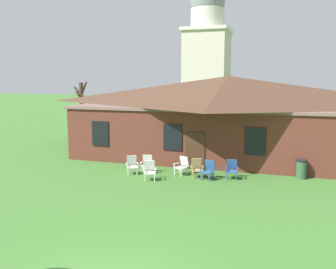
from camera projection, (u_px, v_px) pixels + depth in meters
brick_building at (228, 115)px, 25.19m from camera, size 19.12×10.40×5.23m
dome_tower at (207, 58)px, 43.20m from camera, size 5.18×5.18×16.41m
lawn_chair_by_porch at (132, 164)px, 20.10m from camera, size 0.82×0.86×0.96m
lawn_chair_near_door at (147, 164)px, 20.31m from camera, size 0.71×0.75×0.96m
lawn_chair_left_end at (150, 170)px, 18.88m from camera, size 0.77×0.82×0.96m
lawn_chair_middle at (182, 165)px, 19.93m from camera, size 0.79×0.83×0.96m
lawn_chair_right_end at (197, 168)px, 19.40m from camera, size 0.78×0.83×0.96m
lawn_chair_far_side at (208, 169)px, 18.99m from camera, size 0.73×0.78×0.96m
lawn_chair_under_eave at (232, 169)px, 19.14m from camera, size 0.69×0.72×0.96m
bare_tree_beside_building at (82, 108)px, 31.72m from camera, size 1.12×1.40×4.83m
trash_bin at (301, 169)px, 19.10m from camera, size 0.56×0.56×0.98m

